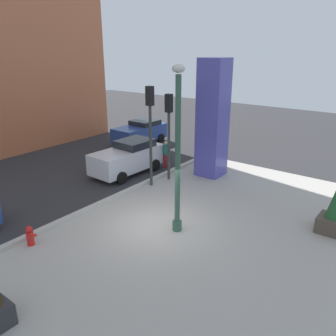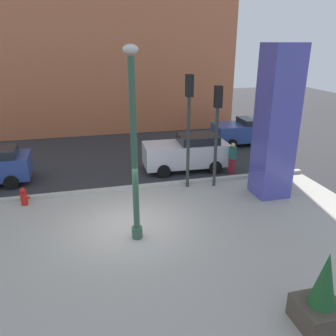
{
  "view_description": "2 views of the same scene",
  "coord_description": "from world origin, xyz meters",
  "px_view_note": "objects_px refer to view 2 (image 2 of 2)",
  "views": [
    {
      "loc": [
        -9.37,
        -7.67,
        6.68
      ],
      "look_at": [
        1.64,
        0.7,
        1.77
      ],
      "focal_mm": 36.8,
      "sensor_mm": 36.0,
      "label": 1
    },
    {
      "loc": [
        -1.28,
        -10.78,
        6.2
      ],
      "look_at": [
        1.74,
        1.27,
        1.57
      ],
      "focal_mm": 36.58,
      "sensor_mm": 36.0,
      "label": 2
    }
  ],
  "objects_px": {
    "potted_plant_mid_plaza": "(321,299)",
    "traffic_light_corner": "(217,120)",
    "car_curb_east": "(246,131)",
    "pedestrian_on_sidewalk": "(232,157)",
    "traffic_light_far_side": "(189,114)",
    "fire_hydrant": "(24,197)",
    "lamp_post": "(134,153)",
    "car_passing_lane": "(187,152)",
    "art_pillar_blue": "(276,124)"
  },
  "relations": [
    {
      "from": "fire_hydrant",
      "to": "art_pillar_blue",
      "type": "bearing_deg",
      "value": -7.98
    },
    {
      "from": "lamp_post",
      "to": "fire_hydrant",
      "type": "height_order",
      "value": "lamp_post"
    },
    {
      "from": "lamp_post",
      "to": "pedestrian_on_sidewalk",
      "type": "bearing_deg",
      "value": 40.78
    },
    {
      "from": "lamp_post",
      "to": "car_passing_lane",
      "type": "bearing_deg",
      "value": 59.04
    },
    {
      "from": "fire_hydrant",
      "to": "car_curb_east",
      "type": "relative_size",
      "value": 0.19
    },
    {
      "from": "potted_plant_mid_plaza",
      "to": "car_curb_east",
      "type": "bearing_deg",
      "value": 70.34
    },
    {
      "from": "art_pillar_blue",
      "to": "fire_hydrant",
      "type": "height_order",
      "value": "art_pillar_blue"
    },
    {
      "from": "lamp_post",
      "to": "car_passing_lane",
      "type": "relative_size",
      "value": 1.44
    },
    {
      "from": "art_pillar_blue",
      "to": "potted_plant_mid_plaza",
      "type": "distance_m",
      "value": 7.69
    },
    {
      "from": "traffic_light_far_side",
      "to": "car_curb_east",
      "type": "distance_m",
      "value": 8.36
    },
    {
      "from": "potted_plant_mid_plaza",
      "to": "pedestrian_on_sidewalk",
      "type": "distance_m",
      "value": 9.72
    },
    {
      "from": "lamp_post",
      "to": "pedestrian_on_sidewalk",
      "type": "height_order",
      "value": "lamp_post"
    },
    {
      "from": "traffic_light_far_side",
      "to": "car_passing_lane",
      "type": "relative_size",
      "value": 1.16
    },
    {
      "from": "traffic_light_far_side",
      "to": "traffic_light_corner",
      "type": "height_order",
      "value": "traffic_light_far_side"
    },
    {
      "from": "potted_plant_mid_plaza",
      "to": "traffic_light_corner",
      "type": "height_order",
      "value": "traffic_light_corner"
    },
    {
      "from": "fire_hydrant",
      "to": "car_curb_east",
      "type": "xyz_separation_m",
      "value": [
        12.49,
        5.89,
        0.48
      ]
    },
    {
      "from": "potted_plant_mid_plaza",
      "to": "traffic_light_corner",
      "type": "bearing_deg",
      "value": 85.56
    },
    {
      "from": "potted_plant_mid_plaza",
      "to": "fire_hydrant",
      "type": "bearing_deg",
      "value": 132.06
    },
    {
      "from": "pedestrian_on_sidewalk",
      "to": "fire_hydrant",
      "type": "bearing_deg",
      "value": -172.54
    },
    {
      "from": "lamp_post",
      "to": "traffic_light_corner",
      "type": "bearing_deg",
      "value": 40.53
    },
    {
      "from": "car_passing_lane",
      "to": "pedestrian_on_sidewalk",
      "type": "xyz_separation_m",
      "value": [
        1.99,
        -1.12,
        -0.04
      ]
    },
    {
      "from": "lamp_post",
      "to": "fire_hydrant",
      "type": "bearing_deg",
      "value": 138.64
    },
    {
      "from": "fire_hydrant",
      "to": "traffic_light_corner",
      "type": "xyz_separation_m",
      "value": [
        8.08,
        -0.02,
        2.65
      ]
    },
    {
      "from": "fire_hydrant",
      "to": "traffic_light_corner",
      "type": "height_order",
      "value": "traffic_light_corner"
    },
    {
      "from": "fire_hydrant",
      "to": "pedestrian_on_sidewalk",
      "type": "xyz_separation_m",
      "value": [
        9.51,
        1.24,
        0.49
      ]
    },
    {
      "from": "lamp_post",
      "to": "traffic_light_far_side",
      "type": "distance_m",
      "value": 4.71
    },
    {
      "from": "potted_plant_mid_plaza",
      "to": "car_passing_lane",
      "type": "relative_size",
      "value": 0.46
    },
    {
      "from": "potted_plant_mid_plaza",
      "to": "lamp_post",
      "type": "bearing_deg",
      "value": 126.08
    },
    {
      "from": "traffic_light_far_side",
      "to": "traffic_light_corner",
      "type": "relative_size",
      "value": 1.1
    },
    {
      "from": "lamp_post",
      "to": "fire_hydrant",
      "type": "xyz_separation_m",
      "value": [
        -3.99,
        3.51,
        -2.61
      ]
    },
    {
      "from": "fire_hydrant",
      "to": "car_curb_east",
      "type": "distance_m",
      "value": 13.82
    },
    {
      "from": "potted_plant_mid_plaza",
      "to": "traffic_light_corner",
      "type": "relative_size",
      "value": 0.44
    },
    {
      "from": "pedestrian_on_sidewalk",
      "to": "traffic_light_far_side",
      "type": "bearing_deg",
      "value": -158.09
    },
    {
      "from": "lamp_post",
      "to": "car_curb_east",
      "type": "xyz_separation_m",
      "value": [
        8.5,
        9.4,
        -2.14
      ]
    },
    {
      "from": "traffic_light_far_side",
      "to": "car_passing_lane",
      "type": "xyz_separation_m",
      "value": [
        0.63,
        2.17,
        -2.4
      ]
    },
    {
      "from": "art_pillar_blue",
      "to": "car_passing_lane",
      "type": "xyz_separation_m",
      "value": [
        -2.53,
        3.77,
        -2.18
      ]
    },
    {
      "from": "lamp_post",
      "to": "art_pillar_blue",
      "type": "xyz_separation_m",
      "value": [
        6.05,
        2.11,
        0.09
      ]
    },
    {
      "from": "lamp_post",
      "to": "traffic_light_far_side",
      "type": "bearing_deg",
      "value": 52.01
    },
    {
      "from": "potted_plant_mid_plaza",
      "to": "car_passing_lane",
      "type": "xyz_separation_m",
      "value": [
        0.08,
        10.61,
        0.17
      ]
    },
    {
      "from": "lamp_post",
      "to": "traffic_light_corner",
      "type": "distance_m",
      "value": 5.38
    },
    {
      "from": "lamp_post",
      "to": "traffic_light_corner",
      "type": "relative_size",
      "value": 1.37
    },
    {
      "from": "traffic_light_far_side",
      "to": "car_curb_east",
      "type": "xyz_separation_m",
      "value": [
        5.61,
        5.7,
        -2.45
      ]
    },
    {
      "from": "potted_plant_mid_plaza",
      "to": "art_pillar_blue",
      "type": "bearing_deg",
      "value": 69.16
    },
    {
      "from": "car_curb_east",
      "to": "pedestrian_on_sidewalk",
      "type": "height_order",
      "value": "car_curb_east"
    },
    {
      "from": "fire_hydrant",
      "to": "traffic_light_far_side",
      "type": "relative_size",
      "value": 0.15
    },
    {
      "from": "car_passing_lane",
      "to": "lamp_post",
      "type": "bearing_deg",
      "value": -120.96
    },
    {
      "from": "lamp_post",
      "to": "traffic_light_corner",
      "type": "height_order",
      "value": "lamp_post"
    },
    {
      "from": "lamp_post",
      "to": "fire_hydrant",
      "type": "relative_size",
      "value": 8.17
    },
    {
      "from": "potted_plant_mid_plaza",
      "to": "traffic_light_corner",
      "type": "xyz_separation_m",
      "value": [
        0.64,
        8.23,
        2.29
      ]
    },
    {
      "from": "pedestrian_on_sidewalk",
      "to": "car_curb_east",
      "type": "bearing_deg",
      "value": 57.26
    }
  ]
}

